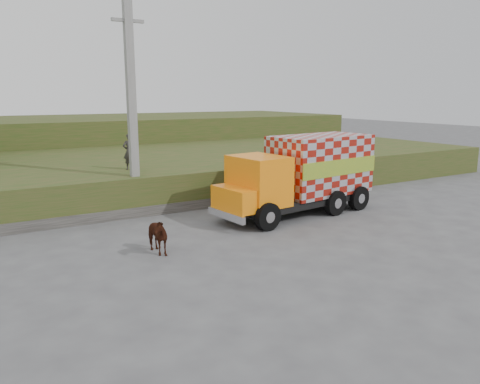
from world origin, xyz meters
TOP-DOWN VIEW (x-y plane):
  - ground at (0.00, 0.00)m, footprint 120.00×120.00m
  - embankment at (0.00, 10.00)m, footprint 40.00×12.00m
  - embankment_far at (0.00, 22.00)m, footprint 40.00×12.00m
  - retaining_strip at (-2.00, 4.20)m, footprint 16.00×0.50m
  - utility_pole at (-1.00, 4.60)m, footprint 1.20×0.30m
  - cargo_truck at (4.72, 1.45)m, footprint 6.94×3.03m
  - cow at (-2.02, -0.20)m, footprint 0.70×1.35m
  - pedestrian at (-0.64, 6.28)m, footprint 0.59×0.42m

SIDE VIEW (x-z plane):
  - ground at x=0.00m, z-range 0.00..0.00m
  - retaining_strip at x=-2.00m, z-range 0.00..0.40m
  - cow at x=-2.02m, z-range 0.00..1.10m
  - embankment at x=0.00m, z-range 0.00..1.50m
  - embankment_far at x=0.00m, z-range 0.00..3.00m
  - cargo_truck at x=4.72m, z-range 0.05..3.05m
  - pedestrian at x=-0.64m, z-range 1.50..3.02m
  - utility_pole at x=-1.00m, z-range 0.08..8.07m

